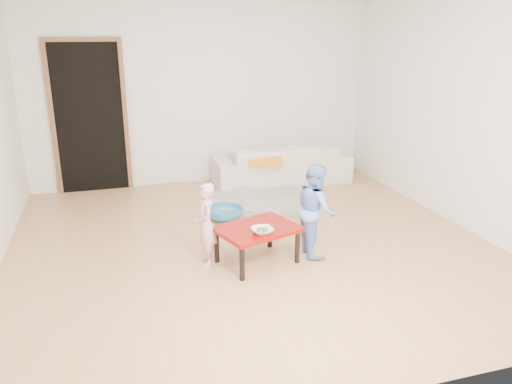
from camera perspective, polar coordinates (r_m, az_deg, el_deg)
name	(u,v)px	position (r m, az deg, el deg)	size (l,w,h in m)	color
floor	(251,244)	(5.41, -0.61, -5.92)	(5.00, 5.00, 0.01)	tan
back_wall	(203,95)	(7.44, -6.09, 11.01)	(5.00, 0.02, 2.60)	white
right_wall	(462,113)	(6.19, 22.44, 8.35)	(0.02, 5.00, 2.60)	white
doorway	(90,119)	(7.33, -18.47, 7.92)	(1.02, 0.08, 2.11)	brown
sofa	(281,164)	(7.47, 2.89, 3.26)	(2.01, 0.79, 0.59)	silver
cushion	(265,160)	(7.08, 0.98, 3.73)	(0.47, 0.42, 0.12)	orange
red_table	(257,245)	(4.93, 0.12, -6.05)	(0.75, 0.56, 0.37)	maroon
bowl	(262,231)	(4.71, 0.72, -4.43)	(0.21, 0.21, 0.05)	white
broccoli	(262,230)	(4.71, 0.72, -4.40)	(0.12, 0.12, 0.06)	#2D5919
child_pink	(206,224)	(4.84, -5.73, -3.71)	(0.30, 0.20, 0.82)	pink
child_blue	(315,209)	(5.06, 6.78, -1.99)	(0.46, 0.36, 0.95)	#6B97F9
basin	(224,214)	(6.08, -3.66, -2.48)	(0.46, 0.46, 0.14)	teal
blanket	(262,199)	(6.71, 0.72, -0.77)	(1.35, 1.12, 0.07)	#BCB5A5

